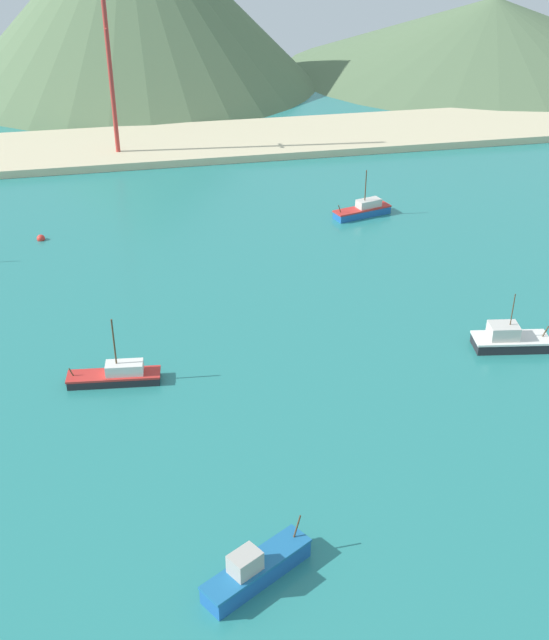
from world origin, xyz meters
TOP-DOWN VIEW (x-y plane):
  - ground at (0.00, 30.00)m, footprint 260.00×280.00m
  - fishing_boat_0 at (34.34, 71.49)m, footprint 8.42×4.25m
  - fishing_boat_1 at (0.23, 37.37)m, footprint 8.52×3.04m
  - fishing_boat_4 at (37.57, 35.58)m, footprint 7.66×4.05m
  - fishing_boat_8 at (8.12, 12.15)m, footprint 7.92×5.79m
  - buoy_0 at (-8.03, 72.08)m, footprint 1.04×1.04m
  - beach_strip at (0.00, 108.23)m, footprint 247.00×21.91m
  - hill_east at (92.93, 156.99)m, footprint 98.58×98.58m
  - radio_tower at (2.91, 103.87)m, footprint 3.25×2.60m

SIDE VIEW (x-z plane):
  - ground at x=0.00m, z-range -0.50..0.00m
  - buoy_0 at x=-8.03m, z-range -0.34..0.70m
  - beach_strip at x=0.00m, z-range 0.00..1.20m
  - fishing_boat_1 at x=0.23m, z-range -2.50..3.99m
  - fishing_boat_0 at x=34.34m, z-range -2.35..4.00m
  - fishing_boat_4 at x=37.57m, z-range -2.01..3.84m
  - fishing_boat_8 at x=8.12m, z-range -0.55..2.47m
  - hill_east at x=92.93m, z-range 0.00..16.26m
  - radio_tower at x=2.91m, z-range 0.32..32.85m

